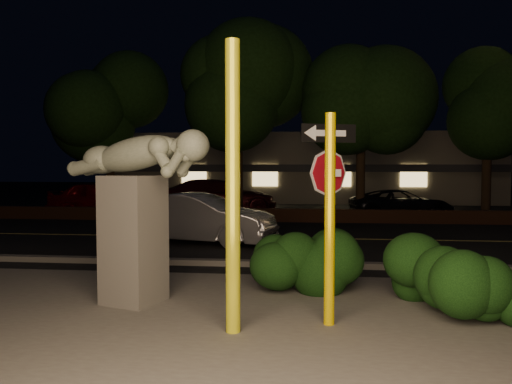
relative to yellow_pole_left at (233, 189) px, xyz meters
The scene contains 23 objects.
ground 11.50m from the yellow_pole_left, 87.71° to the left, with size 90.00×90.00×0.00m, color black.
patio 1.92m from the yellow_pole_left, 37.20° to the left, with size 14.00×6.00×0.02m, color #4C4944.
road 8.56m from the yellow_pole_left, 86.88° to the left, with size 80.00×8.00×0.01m, color black.
lane_marking 8.55m from the yellow_pole_left, 86.88° to the left, with size 80.00×0.12×0.01m, color #B7A349.
curb 4.63m from the yellow_pole_left, 83.89° to the left, with size 80.00×0.25×0.12m, color #4C4944.
brick_wall 12.75m from the yellow_pole_left, 87.94° to the left, with size 40.00×0.35×0.50m, color #492817.
parking_lot 18.44m from the yellow_pole_left, 88.58° to the left, with size 40.00×12.00×0.01m, color black.
building 26.34m from the yellow_pole_left, 89.01° to the left, with size 22.00×10.20×4.00m.
tree_far_a 16.58m from the yellow_pole_left, 117.75° to the left, with size 4.60×4.60×7.43m.
tree_far_b 15.28m from the yellow_pole_left, 98.01° to the left, with size 5.20×5.20×8.41m.
tree_far_c 14.95m from the yellow_pole_left, 78.20° to the left, with size 4.80×4.80×7.84m.
tree_far_d 17.05m from the yellow_pole_left, 61.49° to the left, with size 4.40×4.40×7.42m.
yellow_pole_left is the anchor object (origin of this frame).
yellow_pole_right 1.37m from the yellow_pole_left, 19.58° to the left, with size 0.14×0.14×2.81m, color #F2CE00.
signpost 2.50m from the yellow_pole_left, 59.57° to the left, with size 0.90×0.35×2.81m.
sculpture 2.07m from the yellow_pole_left, 144.90° to the left, with size 2.45×1.36×2.64m.
hedge_center 2.86m from the yellow_pole_left, 64.95° to the left, with size 2.16×1.01×1.12m, color black.
hedge_right 3.62m from the yellow_pole_left, 31.60° to the left, with size 1.80×0.97×1.18m, color black.
hedge_far_right 3.67m from the yellow_pole_left, 15.45° to the left, with size 1.47×0.92×1.02m, color black.
silver_sedan 7.53m from the yellow_pole_left, 106.10° to the left, with size 1.46×4.18×1.38m, color silver.
parked_car_red 16.29m from the yellow_pole_left, 118.93° to the left, with size 1.77×4.39×1.50m, color maroon.
parked_car_darkred 16.10m from the yellow_pole_left, 101.30° to the left, with size 2.14×5.25×1.52m, color #440E14.
parked_car_dark 15.54m from the yellow_pole_left, 72.45° to the left, with size 1.91×4.14×1.15m, color black.
Camera 1 is at (0.51, -7.50, 2.12)m, focal length 35.00 mm.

